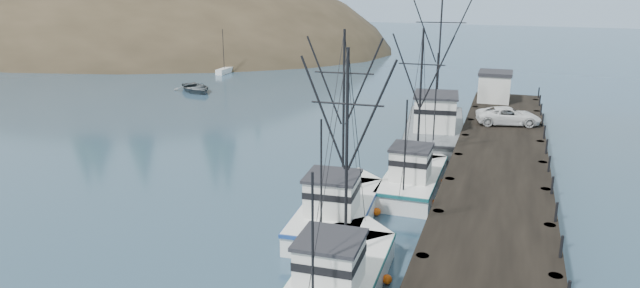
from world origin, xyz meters
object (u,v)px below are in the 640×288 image
object	(u,v)px
work_vessel	(435,130)
motorboat	(196,92)
pickup_truck	(508,116)
trawler_mid	(339,208)
pier	(499,162)
trawler_near	(339,276)
pier_shed	(495,86)
trawler_far	(414,177)

from	to	relation	value
work_vessel	motorboat	xyz separation A→B (m)	(-30.07, 13.20, -1.23)
work_vessel	pickup_truck	world-z (taller)	work_vessel
trawler_mid	pickup_truck	xyz separation A→B (m)	(8.52, 17.82, 1.87)
pier	trawler_near	distance (m)	16.90
pier_shed	motorboat	distance (m)	34.61
pier	pickup_truck	distance (m)	9.31
trawler_far	motorboat	size ratio (longest dim) A/B	1.78
work_vessel	pier_shed	distance (m)	10.41
pickup_truck	trawler_near	bearing A→B (deg)	153.93
trawler_near	trawler_mid	size ratio (longest dim) A/B	0.99
pier_shed	pickup_truck	size ratio (longest dim) A/B	0.65
trawler_near	motorboat	size ratio (longest dim) A/B	1.83
trawler_mid	trawler_far	xyz separation A→B (m)	(3.11, 6.38, 0.00)
trawler_far	motorboat	bearing A→B (deg)	141.49
pier	pier_shed	xyz separation A→B (m)	(-1.18, 18.00, 1.73)
pier	trawler_near	bearing A→B (deg)	-110.83
trawler_mid	motorboat	distance (m)	40.82
pier_shed	motorboat	size ratio (longest dim) A/B	0.54
pier_shed	pickup_truck	xyz separation A→B (m)	(1.46, -8.74, -0.74)
trawler_far	motorboat	xyz separation A→B (m)	(-30.27, 24.09, -0.82)
motorboat	work_vessel	bearing A→B (deg)	-73.02
pier	pickup_truck	world-z (taller)	pickup_truck
pickup_truck	work_vessel	bearing A→B (deg)	83.67
trawler_near	trawler_far	bearing A→B (deg)	86.30
work_vessel	pier_shed	world-z (taller)	work_vessel
pickup_truck	pier_shed	bearing A→B (deg)	-2.48
trawler_far	pier_shed	size ratio (longest dim) A/B	3.30
trawler_near	trawler_far	distance (m)	13.61
pier_shed	pickup_truck	bearing A→B (deg)	-80.51
trawler_far	pickup_truck	world-z (taller)	trawler_far
trawler_far	pier_shed	world-z (taller)	trawler_far
pier_shed	work_vessel	bearing A→B (deg)	-114.02
pier	motorboat	distance (m)	41.66
work_vessel	pickup_truck	xyz separation A→B (m)	(5.60, 0.55, 1.46)
trawler_mid	pier_shed	distance (m)	27.61
pier	trawler_near	size ratio (longest dim) A/B	4.05
pier	trawler_mid	distance (m)	11.91
pier	motorboat	size ratio (longest dim) A/B	7.43
trawler_mid	motorboat	world-z (taller)	trawler_mid
trawler_near	trawler_mid	world-z (taller)	trawler_mid
trawler_mid	pier	bearing A→B (deg)	46.12
work_vessel	pickup_truck	distance (m)	5.82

